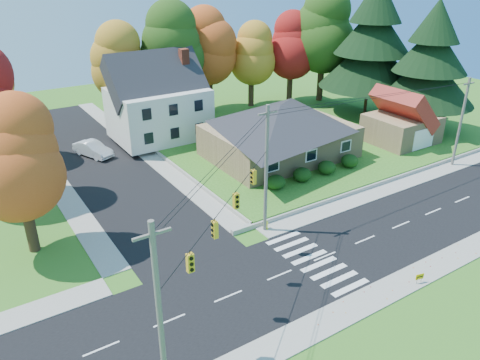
# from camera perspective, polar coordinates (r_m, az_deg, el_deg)

# --- Properties ---
(ground) EXTENTS (120.00, 120.00, 0.00)m
(ground) POSITION_cam_1_polar(r_m,az_deg,el_deg) (33.93, 10.30, -9.17)
(ground) COLOR #3D7923
(road_main) EXTENTS (90.00, 8.00, 0.02)m
(road_main) POSITION_cam_1_polar(r_m,az_deg,el_deg) (33.93, 10.30, -9.15)
(road_main) COLOR black
(road_main) RESTS_ON ground
(road_cross) EXTENTS (8.00, 44.00, 0.02)m
(road_cross) POSITION_cam_1_polar(r_m,az_deg,el_deg) (51.05, -16.90, 2.29)
(road_cross) COLOR black
(road_cross) RESTS_ON ground
(sidewalk_north) EXTENTS (90.00, 2.00, 0.08)m
(sidewalk_north) POSITION_cam_1_polar(r_m,az_deg,el_deg) (37.06, 5.10, -5.55)
(sidewalk_north) COLOR #9C9A90
(sidewalk_north) RESTS_ON ground
(sidewalk_south) EXTENTS (90.00, 2.00, 0.08)m
(sidewalk_south) POSITION_cam_1_polar(r_m,az_deg,el_deg) (31.24, 16.63, -13.23)
(sidewalk_south) COLOR #9C9A90
(sidewalk_south) RESTS_ON ground
(lawn) EXTENTS (30.00, 30.00, 0.50)m
(lawn) POSITION_cam_1_polar(r_m,az_deg,el_deg) (55.74, 5.71, 5.46)
(lawn) COLOR #3D7923
(lawn) RESTS_ON ground
(ranch_house) EXTENTS (14.60, 10.60, 5.40)m
(ranch_house) POSITION_cam_1_polar(r_m,az_deg,el_deg) (48.11, 4.84, 6.08)
(ranch_house) COLOR tan
(ranch_house) RESTS_ON lawn
(colonial_house) EXTENTS (10.40, 8.40, 9.60)m
(colonial_house) POSITION_cam_1_polar(r_m,az_deg,el_deg) (53.84, -9.93, 9.34)
(colonial_house) COLOR silver
(colonial_house) RESTS_ON lawn
(garage) EXTENTS (7.30, 6.30, 4.60)m
(garage) POSITION_cam_1_polar(r_m,az_deg,el_deg) (55.10, 19.18, 6.78)
(garage) COLOR tan
(garage) RESTS_ON lawn
(hedge_row) EXTENTS (10.70, 1.70, 1.27)m
(hedge_row) POSITION_cam_1_polar(r_m,az_deg,el_deg) (44.18, 9.09, 1.10)
(hedge_row) COLOR #163A10
(hedge_row) RESTS_ON lawn
(traffic_infrastructure) EXTENTS (38.10, 10.66, 10.00)m
(traffic_infrastructure) POSITION_cam_1_polar(r_m,az_deg,el_deg) (32.14, 9.18, -0.53)
(traffic_infrastructure) COLOR #666059
(traffic_infrastructure) RESTS_ON ground
(tree_lot_0) EXTENTS (6.72, 6.72, 12.51)m
(tree_lot_0) POSITION_cam_1_polar(r_m,az_deg,el_deg) (57.79, -14.58, 13.80)
(tree_lot_0) COLOR #3F2A19
(tree_lot_0) RESTS_ON lawn
(tree_lot_1) EXTENTS (7.84, 7.84, 14.60)m
(tree_lot_1) POSITION_cam_1_polar(r_m,az_deg,el_deg) (58.81, -8.68, 15.78)
(tree_lot_1) COLOR #3F2A19
(tree_lot_1) RESTS_ON lawn
(tree_lot_2) EXTENTS (7.28, 7.28, 13.56)m
(tree_lot_2) POSITION_cam_1_polar(r_m,az_deg,el_deg) (62.46, -3.86, 15.92)
(tree_lot_2) COLOR #3F2A19
(tree_lot_2) RESTS_ON lawn
(tree_lot_3) EXTENTS (6.16, 6.16, 11.47)m
(tree_lot_3) POSITION_cam_1_polar(r_m,az_deg,el_deg) (64.95, 1.40, 15.15)
(tree_lot_3) COLOR #3F2A19
(tree_lot_3) RESTS_ON lawn
(tree_lot_4) EXTENTS (6.72, 6.72, 12.51)m
(tree_lot_4) POSITION_cam_1_polar(r_m,az_deg,el_deg) (67.58, 6.29, 15.97)
(tree_lot_4) COLOR #3F2A19
(tree_lot_4) RESTS_ON lawn
(tree_lot_5) EXTENTS (8.40, 8.40, 15.64)m
(tree_lot_5) POSITION_cam_1_polar(r_m,az_deg,el_deg) (68.39, 10.21, 17.51)
(tree_lot_5) COLOR #3F2A19
(tree_lot_5) RESTS_ON lawn
(conifer_east_a) EXTENTS (12.80, 12.80, 16.96)m
(conifer_east_a) POSITION_cam_1_polar(r_m,az_deg,el_deg) (63.65, 15.85, 15.64)
(conifer_east_a) COLOR #3F2A19
(conifer_east_a) RESTS_ON lawn
(conifer_east_b) EXTENTS (11.20, 11.20, 14.84)m
(conifer_east_b) POSITION_cam_1_polar(r_m,az_deg,el_deg) (59.69, 22.15, 13.10)
(conifer_east_b) COLOR #3F2A19
(conifer_east_b) RESTS_ON lawn
(tree_west_0) EXTENTS (6.16, 6.16, 11.47)m
(tree_west_0) POSITION_cam_1_polar(r_m,az_deg,el_deg) (34.11, -25.74, 2.42)
(tree_west_0) COLOR #3F2A19
(tree_west_0) RESTS_ON ground
(white_car) EXTENTS (3.37, 5.06, 1.58)m
(white_car) POSITION_cam_1_polar(r_m,az_deg,el_deg) (52.11, -17.49, 3.62)
(white_car) COLOR silver
(white_car) RESTS_ON road_cross
(fire_hydrant) EXTENTS (0.46, 0.35, 0.80)m
(fire_hydrant) POSITION_cam_1_polar(r_m,az_deg,el_deg) (36.36, 3.21, -5.52)
(fire_hydrant) COLOR #F9F522
(fire_hydrant) RESTS_ON ground
(yard_sign) EXTENTS (0.59, 0.17, 0.75)m
(yard_sign) POSITION_cam_1_polar(r_m,az_deg,el_deg) (32.70, 21.06, -10.96)
(yard_sign) COLOR black
(yard_sign) RESTS_ON ground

